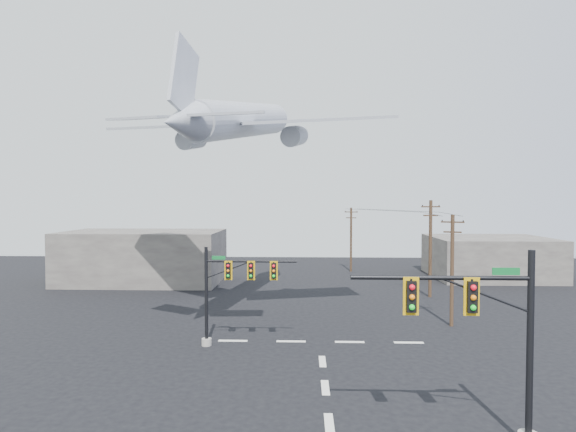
{
  "coord_description": "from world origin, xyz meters",
  "views": [
    {
      "loc": [
        -1.08,
        -20.55,
        9.74
      ],
      "look_at": [
        -1.96,
        5.0,
        8.84
      ],
      "focal_mm": 30.0,
      "sensor_mm": 36.0,
      "label": 1
    }
  ],
  "objects_px": {
    "utility_pole_b": "(430,247)",
    "utility_pole_c": "(351,238)",
    "signal_mast_near": "(491,342)",
    "airliner": "(242,121)",
    "utility_pole_a": "(452,268)",
    "signal_mast_far": "(229,290)"
  },
  "relations": [
    {
      "from": "signal_mast_near",
      "to": "signal_mast_far",
      "type": "bearing_deg",
      "value": 134.37
    },
    {
      "from": "utility_pole_c",
      "to": "airliner",
      "type": "distance_m",
      "value": 30.25
    },
    {
      "from": "utility_pole_a",
      "to": "utility_pole_b",
      "type": "bearing_deg",
      "value": 105.53
    },
    {
      "from": "signal_mast_near",
      "to": "utility_pole_c",
      "type": "distance_m",
      "value": 45.9
    },
    {
      "from": "utility_pole_b",
      "to": "signal_mast_far",
      "type": "bearing_deg",
      "value": -146.87
    },
    {
      "from": "signal_mast_near",
      "to": "utility_pole_a",
      "type": "xyz_separation_m",
      "value": [
        3.98,
        18.16,
        0.31
      ]
    },
    {
      "from": "utility_pole_a",
      "to": "utility_pole_c",
      "type": "bearing_deg",
      "value": 122.04
    },
    {
      "from": "utility_pole_c",
      "to": "airliner",
      "type": "height_order",
      "value": "airliner"
    },
    {
      "from": "utility_pole_a",
      "to": "utility_pole_c",
      "type": "relative_size",
      "value": 0.99
    },
    {
      "from": "signal_mast_near",
      "to": "utility_pole_a",
      "type": "distance_m",
      "value": 18.59
    },
    {
      "from": "signal_mast_near",
      "to": "utility_pole_b",
      "type": "distance_m",
      "value": 29.63
    },
    {
      "from": "signal_mast_near",
      "to": "utility_pole_a",
      "type": "height_order",
      "value": "utility_pole_a"
    },
    {
      "from": "airliner",
      "to": "utility_pole_b",
      "type": "bearing_deg",
      "value": -50.54
    },
    {
      "from": "utility_pole_b",
      "to": "airliner",
      "type": "relative_size",
      "value": 0.37
    },
    {
      "from": "utility_pole_a",
      "to": "signal_mast_near",
      "type": "bearing_deg",
      "value": -80.64
    },
    {
      "from": "utility_pole_b",
      "to": "utility_pole_c",
      "type": "height_order",
      "value": "utility_pole_b"
    },
    {
      "from": "utility_pole_a",
      "to": "airliner",
      "type": "bearing_deg",
      "value": -165.93
    },
    {
      "from": "utility_pole_b",
      "to": "utility_pole_c",
      "type": "distance_m",
      "value": 17.86
    },
    {
      "from": "signal_mast_near",
      "to": "airliner",
      "type": "relative_size",
      "value": 0.3
    },
    {
      "from": "utility_pole_c",
      "to": "airliner",
      "type": "xyz_separation_m",
      "value": [
        -11.33,
        -25.53,
        11.61
      ]
    },
    {
      "from": "utility_pole_a",
      "to": "airliner",
      "type": "distance_m",
      "value": 20.21
    },
    {
      "from": "signal_mast_far",
      "to": "airliner",
      "type": "relative_size",
      "value": 0.25
    }
  ]
}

